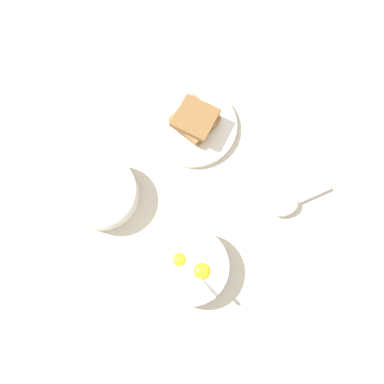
{
  "coord_description": "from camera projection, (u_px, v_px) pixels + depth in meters",
  "views": [
    {
      "loc": [
        0.09,
        0.12,
        0.88
      ],
      "look_at": [
        0.02,
        -0.06,
        0.02
      ],
      "focal_mm": 35.0,
      "sensor_mm": 36.0,
      "label": 1
    }
  ],
  "objects": [
    {
      "name": "soup_spoon",
      "position": [
        289.0,
        204.0,
        0.88
      ],
      "size": [
        0.16,
        0.05,
        0.03
      ],
      "color": "white",
      "rests_on": "ground_plane"
    },
    {
      "name": "toast_plate",
      "position": [
        194.0,
        126.0,
        0.93
      ],
      "size": [
        0.21,
        0.21,
        0.02
      ],
      "color": "white",
      "rests_on": "ground_plane"
    },
    {
      "name": "egg_bowl",
      "position": [
        190.0,
        266.0,
        0.83
      ],
      "size": [
        0.17,
        0.17,
        0.08
      ],
      "color": "white",
      "rests_on": "ground_plane"
    },
    {
      "name": "congee_bowl",
      "position": [
        101.0,
        193.0,
        0.86
      ],
      "size": [
        0.17,
        0.17,
        0.06
      ],
      "color": "white",
      "rests_on": "ground_plane"
    },
    {
      "name": "ground_plane",
      "position": [
        210.0,
        215.0,
        0.89
      ],
      "size": [
        3.0,
        3.0,
        0.0
      ],
      "primitive_type": "plane",
      "color": "beige"
    },
    {
      "name": "toast_sandwich",
      "position": [
        195.0,
        120.0,
        0.89
      ],
      "size": [
        0.13,
        0.13,
        0.05
      ],
      "color": "brown",
      "rests_on": "toast_plate"
    }
  ]
}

